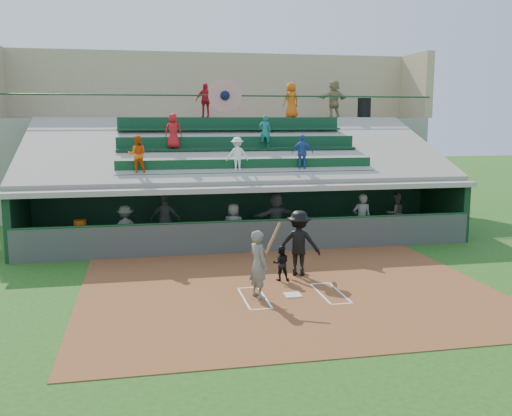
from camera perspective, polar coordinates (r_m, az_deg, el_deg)
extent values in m
plane|color=#1F4D15|center=(15.08, 3.69, -8.79)|extent=(100.00, 100.00, 0.00)
cube|color=brown|center=(15.54, 3.21, -8.21)|extent=(11.00, 9.00, 0.02)
cube|color=silver|center=(15.07, 3.69, -8.66)|extent=(0.43, 0.43, 0.03)
cube|color=white|center=(14.90, 0.87, -8.90)|extent=(0.05, 1.80, 0.01)
cube|color=white|center=(15.28, 6.44, -8.50)|extent=(0.05, 1.80, 0.01)
cube|color=silver|center=(14.80, -1.23, -9.03)|extent=(0.05, 1.80, 0.01)
cube|color=silver|center=(15.45, 8.41, -8.34)|extent=(0.05, 1.80, 0.01)
cube|color=white|center=(15.69, -0.82, -7.97)|extent=(0.60, 0.05, 0.01)
cube|color=white|center=(16.18, 6.40, -7.50)|extent=(0.60, 0.05, 0.01)
cube|color=silver|center=(14.01, 0.55, -10.07)|extent=(0.60, 0.05, 0.01)
cube|color=silver|center=(14.55, 8.58, -9.44)|extent=(0.60, 0.05, 0.01)
cube|color=gray|center=(21.44, -0.99, -3.35)|extent=(16.00, 3.50, 0.04)
cube|color=gray|center=(27.71, -3.53, 4.20)|extent=(20.00, 3.00, 4.60)
cube|color=#454A45|center=(19.65, -0.07, -2.91)|extent=(16.00, 0.06, 1.10)
cylinder|color=#154121|center=(19.54, -0.07, -1.27)|extent=(16.00, 0.08, 0.08)
cube|color=#10311E|center=(22.94, -1.79, 0.20)|extent=(16.00, 0.25, 2.20)
cube|color=#10311B|center=(21.33, -22.65, -1.16)|extent=(0.25, 3.50, 2.20)
cube|color=black|center=(23.99, 18.15, 0.14)|extent=(0.25, 3.50, 2.20)
cube|color=gray|center=(21.09, -1.01, 2.45)|extent=(16.40, 3.90, 0.18)
cube|color=#99978B|center=(24.64, -2.46, 0.93)|extent=(16.40, 3.50, 2.30)
cube|color=gray|center=(26.13, -3.04, 3.92)|extent=(16.40, 0.30, 4.60)
cube|color=gray|center=(22.80, -1.86, 6.09)|extent=(16.40, 6.51, 2.37)
cube|color=#0B3218|center=(20.50, -0.73, 3.53)|extent=(9.40, 0.42, 0.08)
cube|color=#0D3B1E|center=(20.67, -0.84, 4.29)|extent=(9.40, 0.06, 0.45)
cube|color=#0B3319|center=(22.31, -1.64, 5.90)|extent=(9.40, 0.42, 0.08)
cube|color=#0C3720|center=(22.50, -1.73, 6.58)|extent=(9.40, 0.06, 0.45)
cube|color=#0D3921|center=(24.16, -2.42, 7.91)|extent=(9.40, 0.42, 0.08)
cube|color=#0D3921|center=(24.35, -2.50, 8.53)|extent=(9.40, 0.06, 0.45)
imported|color=#D6540C|center=(20.20, -11.78, 5.25)|extent=(0.64, 0.50, 1.32)
imported|color=white|center=(20.48, -1.89, 5.37)|extent=(0.83, 0.51, 1.24)
imported|color=#284DA3|center=(21.01, 4.67, 5.54)|extent=(0.82, 0.48, 1.32)
imported|color=#AF1418|center=(22.10, -8.26, 7.62)|extent=(0.71, 0.53, 1.34)
imported|color=#176963|center=(22.58, 0.91, 7.65)|extent=(0.52, 0.40, 1.27)
cylinder|color=#154422|center=(26.15, -3.14, 11.16)|extent=(20.00, 0.07, 0.07)
cylinder|color=red|center=(26.13, -3.13, 11.16)|extent=(1.50, 0.06, 1.50)
sphere|color=black|center=(26.10, -3.12, 11.16)|extent=(0.44, 0.44, 0.44)
cube|color=tan|center=(29.15, -4.01, 12.11)|extent=(20.00, 0.40, 3.20)
cube|color=tan|center=(30.67, 15.65, 11.65)|extent=(0.40, 3.00, 3.20)
imported|color=#575954|center=(14.66, 0.22, -5.63)|extent=(0.63, 0.75, 1.76)
cylinder|color=brown|center=(14.43, 1.71, -3.02)|extent=(0.56, 0.54, 0.75)
sphere|color=#935E35|center=(14.60, 0.72, -4.28)|extent=(0.10, 0.10, 0.10)
imported|color=black|center=(16.28, 2.51, -5.54)|extent=(0.54, 0.45, 1.00)
imported|color=black|center=(16.78, 4.32, -3.51)|extent=(1.41, 1.12, 1.92)
cube|color=brown|center=(22.42, -2.05, -2.21)|extent=(13.70, 3.90, 0.42)
cube|color=silver|center=(20.41, -17.30, -3.29)|extent=(0.91, 0.73, 0.73)
cylinder|color=#C4550B|center=(20.23, -17.18, -1.73)|extent=(0.42, 0.42, 0.42)
imported|color=#60635E|center=(20.26, -12.90, -1.97)|extent=(1.04, 0.63, 1.58)
imported|color=#535550|center=(20.95, -9.06, -1.15)|extent=(1.12, 0.59, 1.83)
imported|color=#565954|center=(20.01, -2.26, -1.84)|extent=(0.93, 0.78, 1.61)
imported|color=#575A55|center=(21.23, 1.99, -0.91)|extent=(1.78, 1.00, 1.83)
imported|color=#5B5E59|center=(21.19, 10.53, -1.06)|extent=(0.73, 0.53, 1.84)
imported|color=#5A5C57|center=(23.21, 13.78, -0.55)|extent=(0.85, 0.69, 1.64)
cylinder|color=black|center=(28.76, 10.76, 9.79)|extent=(0.64, 0.64, 0.97)
imported|color=red|center=(26.80, -5.04, 10.65)|extent=(0.94, 0.39, 1.60)
imported|color=#DC590C|center=(26.92, 3.55, 10.71)|extent=(0.93, 0.76, 1.64)
imported|color=tan|center=(28.48, 7.79, 10.76)|extent=(1.79, 1.09, 1.84)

